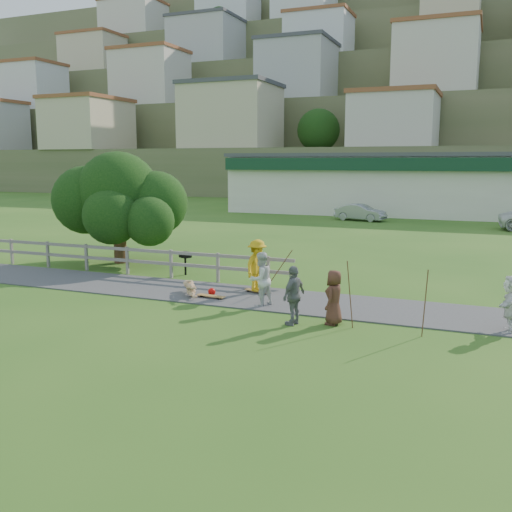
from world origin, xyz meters
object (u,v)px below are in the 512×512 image
object	(u,v)px
spectator_a	(261,279)
spectator_d	(511,304)
skater_fallen	(191,288)
bbq	(185,263)
tree	(119,220)
spectator_b	(294,295)
skater_rider	(257,268)
spectator_c	(334,297)
car_silver	(360,212)

from	to	relation	value
spectator_a	spectator_d	size ratio (longest dim) A/B	1.11
skater_fallen	bbq	bearing A→B (deg)	85.59
spectator_d	tree	world-z (taller)	tree
spectator_b	bbq	xyz separation A→B (m)	(-6.15, 4.95, -0.36)
spectator_d	skater_rider	bearing A→B (deg)	-94.12
skater_rider	spectator_c	size ratio (longest dim) A/B	1.16
spectator_c	car_silver	bearing A→B (deg)	-164.04
spectator_b	car_silver	world-z (taller)	spectator_b
spectator_d	car_silver	distance (m)	28.34
skater_fallen	tree	bearing A→B (deg)	107.03
spectator_a	bbq	size ratio (longest dim) A/B	1.84
spectator_b	spectator_c	bearing A→B (deg)	127.22
spectator_b	tree	size ratio (longest dim) A/B	0.29
skater_rider	skater_fallen	xyz separation A→B (m)	(-1.92, -1.13, -0.60)
spectator_a	skater_fallen	bearing A→B (deg)	-69.19
skater_rider	car_silver	xyz separation A→B (m)	(-1.79, 25.12, -0.26)
spectator_b	bbq	bearing A→B (deg)	-114.77
skater_fallen	car_silver	world-z (taller)	car_silver
car_silver	spectator_a	bearing A→B (deg)	-162.83
spectator_a	spectator_b	distance (m)	2.20
spectator_a	bbq	world-z (taller)	spectator_a
car_silver	skater_rider	bearing A→B (deg)	-164.15
spectator_a	spectator_c	bearing A→B (deg)	95.62
skater_fallen	spectator_b	size ratio (longest dim) A/B	0.93
spectator_b	bbq	world-z (taller)	spectator_b
spectator_d	spectator_b	bearing A→B (deg)	-67.94
skater_fallen	tree	distance (m)	7.56
spectator_a	spectator_d	xyz separation A→B (m)	(7.07, -0.06, -0.08)
skater_rider	spectator_d	bearing A→B (deg)	-92.22
car_silver	bbq	world-z (taller)	car_silver
spectator_a	spectator_d	world-z (taller)	spectator_a
skater_fallen	spectator_d	world-z (taller)	spectator_d
skater_rider	spectator_b	bearing A→B (deg)	-133.52
skater_fallen	spectator_c	distance (m)	5.47
tree	spectator_a	bearing A→B (deg)	-29.02
skater_rider	bbq	bearing A→B (deg)	72.18
spectator_d	tree	xyz separation A→B (m)	(-15.65, 4.82, 1.15)
spectator_a	car_silver	world-z (taller)	spectator_a
spectator_c	spectator_d	world-z (taller)	spectator_d
spectator_d	bbq	bearing A→B (deg)	-99.59
car_silver	spectator_c	bearing A→B (deg)	-157.77
spectator_b	spectator_c	size ratio (longest dim) A/B	1.08
spectator_d	car_silver	bearing A→B (deg)	-153.14
spectator_c	tree	xyz separation A→B (m)	(-11.17, 5.85, 1.15)
bbq	skater_fallen	bearing A→B (deg)	-33.06
spectator_b	skater_fallen	bearing A→B (deg)	-99.85
tree	car_silver	bearing A→B (deg)	74.49
skater_rider	spectator_b	size ratio (longest dim) A/B	1.07
spectator_a	tree	size ratio (longest dim) A/B	0.30
skater_rider	spectator_c	xyz separation A→B (m)	(3.32, -2.58, -0.12)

